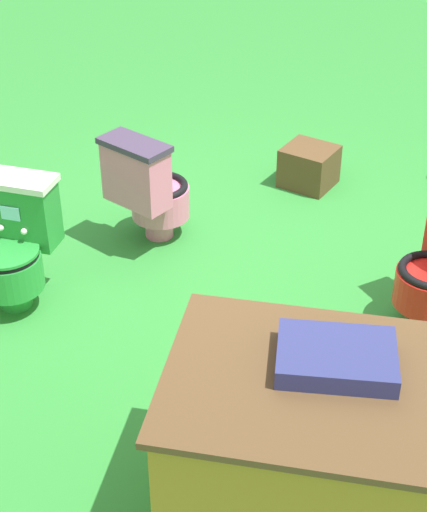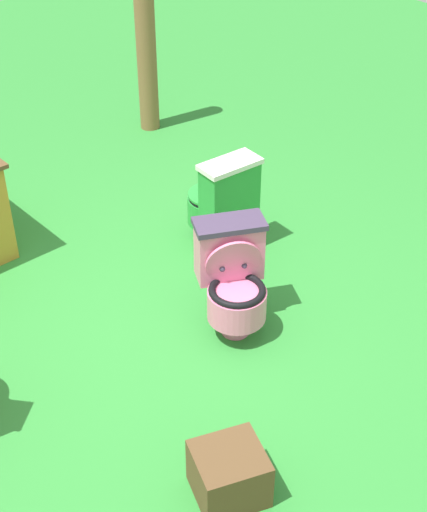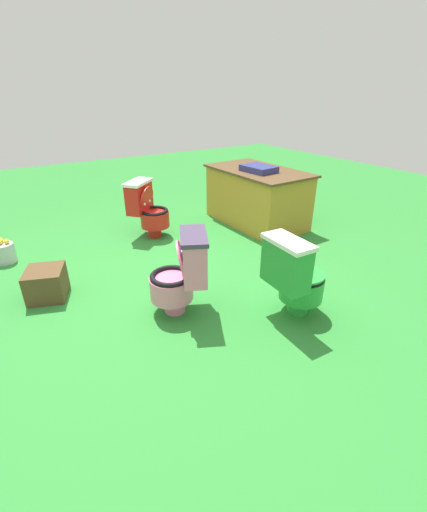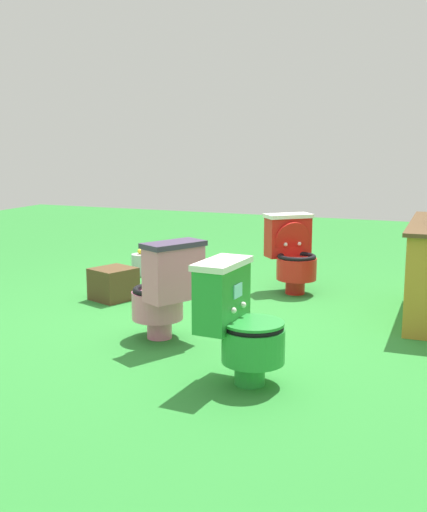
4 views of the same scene
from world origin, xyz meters
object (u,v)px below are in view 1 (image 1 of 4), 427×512
toilet_green (14,243)px  small_crate (309,166)px  vendor_table (353,458)px  toilet_pink (149,188)px

toilet_green → small_crate: (-1.43, -1.72, -0.23)m
vendor_table → small_crate: size_ratio=4.28×
toilet_green → vendor_table: size_ratio=0.49×
toilet_green → small_crate: bearing=-126.3°
toilet_pink → toilet_green: 0.94m
vendor_table → toilet_green: bearing=-31.2°
toilet_pink → toilet_green: bearing=-99.2°
toilet_green → small_crate: size_ratio=2.10×
small_crate → toilet_green: bearing=50.2°
toilet_pink → vendor_table: bearing=-27.5°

